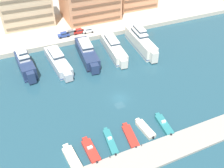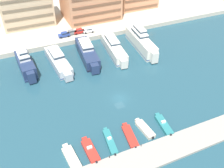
{
  "view_description": "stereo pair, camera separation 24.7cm",
  "coord_description": "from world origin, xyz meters",
  "px_view_note": "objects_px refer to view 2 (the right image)",
  "views": [
    {
      "loc": [
        -22.01,
        -44.8,
        44.12
      ],
      "look_at": [
        -0.65,
        3.68,
        2.5
      ],
      "focal_mm": 40.0,
      "sensor_mm": 36.0,
      "label": 1
    },
    {
      "loc": [
        -21.79,
        -44.9,
        44.12
      ],
      "look_at": [
        -0.65,
        3.68,
        2.5
      ],
      "focal_mm": 40.0,
      "sensor_mm": 36.0,
      "label": 2
    }
  ],
  "objects_px": {
    "yacht_navy_far_left": "(26,64)",
    "motorboat_red_left": "(90,150)",
    "motorboat_cream_center": "(145,129)",
    "car_red_mid_left": "(79,31)",
    "yacht_ivory_center": "(141,41)",
    "yacht_navy_mid_left": "(87,52)",
    "yacht_ivory_center_left": "(114,48)",
    "car_white_center_left": "(89,30)",
    "motorboat_teal_center_right": "(164,125)",
    "car_blue_far_left": "(64,34)",
    "motorboat_teal_mid_left": "(110,142)",
    "motorboat_red_center_left": "(130,136)",
    "motorboat_cream_far_left": "(71,158)",
    "car_grey_left": "(71,32)",
    "yacht_silver_left": "(58,61)"
  },
  "relations": [
    {
      "from": "yacht_navy_mid_left",
      "to": "motorboat_red_left",
      "type": "distance_m",
      "value": 37.7
    },
    {
      "from": "motorboat_cream_center",
      "to": "yacht_navy_far_left",
      "type": "bearing_deg",
      "value": 120.87
    },
    {
      "from": "motorboat_cream_far_left",
      "to": "motorboat_red_center_left",
      "type": "height_order",
      "value": "motorboat_cream_far_left"
    },
    {
      "from": "yacht_navy_far_left",
      "to": "yacht_navy_mid_left",
      "type": "relative_size",
      "value": 0.77
    },
    {
      "from": "motorboat_red_center_left",
      "to": "motorboat_cream_center",
      "type": "height_order",
      "value": "motorboat_cream_center"
    },
    {
      "from": "yacht_silver_left",
      "to": "motorboat_cream_center",
      "type": "bearing_deg",
      "value": -71.34
    },
    {
      "from": "car_grey_left",
      "to": "car_red_mid_left",
      "type": "relative_size",
      "value": 1.0
    },
    {
      "from": "motorboat_teal_center_right",
      "to": "car_blue_far_left",
      "type": "bearing_deg",
      "value": 101.74
    },
    {
      "from": "motorboat_red_center_left",
      "to": "motorboat_cream_center",
      "type": "xyz_separation_m",
      "value": [
        4.02,
        0.37,
        0.11
      ]
    },
    {
      "from": "motorboat_teal_center_right",
      "to": "car_red_mid_left",
      "type": "distance_m",
      "value": 50.74
    },
    {
      "from": "motorboat_red_left",
      "to": "car_grey_left",
      "type": "bearing_deg",
      "value": 78.03
    },
    {
      "from": "motorboat_teal_mid_left",
      "to": "motorboat_cream_far_left",
      "type": "bearing_deg",
      "value": -176.13
    },
    {
      "from": "yacht_ivory_center",
      "to": "yacht_navy_far_left",
      "type": "bearing_deg",
      "value": 177.48
    },
    {
      "from": "motorboat_red_center_left",
      "to": "car_white_center_left",
      "type": "relative_size",
      "value": 1.81
    },
    {
      "from": "yacht_navy_mid_left",
      "to": "motorboat_teal_center_right",
      "type": "bearing_deg",
      "value": -79.6
    },
    {
      "from": "car_red_mid_left",
      "to": "car_blue_far_left",
      "type": "bearing_deg",
      "value": -175.37
    },
    {
      "from": "motorboat_red_left",
      "to": "motorboat_teal_mid_left",
      "type": "relative_size",
      "value": 0.93
    },
    {
      "from": "yacht_navy_mid_left",
      "to": "car_white_center_left",
      "type": "height_order",
      "value": "yacht_navy_mid_left"
    },
    {
      "from": "motorboat_red_left",
      "to": "car_white_center_left",
      "type": "xyz_separation_m",
      "value": [
        17.23,
        49.94,
        2.06
      ]
    },
    {
      "from": "yacht_silver_left",
      "to": "motorboat_cream_far_left",
      "type": "relative_size",
      "value": 2.67
    },
    {
      "from": "motorboat_red_center_left",
      "to": "yacht_ivory_center",
      "type": "bearing_deg",
      "value": 57.96
    },
    {
      "from": "yacht_ivory_center_left",
      "to": "car_white_center_left",
      "type": "distance_m",
      "value": 15.09
    },
    {
      "from": "yacht_silver_left",
      "to": "car_grey_left",
      "type": "bearing_deg",
      "value": 60.6
    },
    {
      "from": "yacht_navy_mid_left",
      "to": "motorboat_red_center_left",
      "type": "relative_size",
      "value": 2.67
    },
    {
      "from": "motorboat_red_left",
      "to": "motorboat_teal_center_right",
      "type": "height_order",
      "value": "motorboat_red_left"
    },
    {
      "from": "motorboat_teal_center_right",
      "to": "car_blue_far_left",
      "type": "height_order",
      "value": "car_blue_far_left"
    },
    {
      "from": "yacht_ivory_center_left",
      "to": "motorboat_red_center_left",
      "type": "relative_size",
      "value": 2.76
    },
    {
      "from": "yacht_ivory_center_left",
      "to": "motorboat_teal_mid_left",
      "type": "bearing_deg",
      "value": -114.98
    },
    {
      "from": "yacht_ivory_center",
      "to": "motorboat_red_center_left",
      "type": "height_order",
      "value": "yacht_ivory_center"
    },
    {
      "from": "car_grey_left",
      "to": "car_white_center_left",
      "type": "xyz_separation_m",
      "value": [
        6.47,
        -0.84,
        0.0
      ]
    },
    {
      "from": "yacht_navy_mid_left",
      "to": "car_red_mid_left",
      "type": "xyz_separation_m",
      "value": [
        2.0,
        14.82,
        0.57
      ]
    },
    {
      "from": "yacht_navy_far_left",
      "to": "motorboat_red_center_left",
      "type": "height_order",
      "value": "yacht_navy_far_left"
    },
    {
      "from": "yacht_navy_mid_left",
      "to": "motorboat_cream_center",
      "type": "height_order",
      "value": "yacht_navy_mid_left"
    },
    {
      "from": "motorboat_teal_mid_left",
      "to": "motorboat_cream_center",
      "type": "bearing_deg",
      "value": 1.68
    },
    {
      "from": "yacht_silver_left",
      "to": "motorboat_cream_far_left",
      "type": "xyz_separation_m",
      "value": [
        -6.14,
        -35.29,
        -1.26
      ]
    },
    {
      "from": "yacht_silver_left",
      "to": "motorboat_teal_center_right",
      "type": "height_order",
      "value": "yacht_silver_left"
    },
    {
      "from": "car_blue_far_left",
      "to": "car_white_center_left",
      "type": "height_order",
      "value": "same"
    },
    {
      "from": "motorboat_teal_center_right",
      "to": "car_white_center_left",
      "type": "relative_size",
      "value": 1.76
    },
    {
      "from": "motorboat_red_left",
      "to": "motorboat_teal_center_right",
      "type": "distance_m",
      "value": 18.31
    },
    {
      "from": "motorboat_teal_mid_left",
      "to": "motorboat_red_center_left",
      "type": "bearing_deg",
      "value": -1.31
    },
    {
      "from": "motorboat_red_left",
      "to": "motorboat_cream_center",
      "type": "bearing_deg",
      "value": 3.04
    },
    {
      "from": "yacht_navy_far_left",
      "to": "motorboat_red_left",
      "type": "xyz_separation_m",
      "value": [
        7.66,
        -36.26,
        -1.99
      ]
    },
    {
      "from": "motorboat_cream_center",
      "to": "motorboat_red_center_left",
      "type": "bearing_deg",
      "value": -174.76
    },
    {
      "from": "motorboat_cream_center",
      "to": "car_red_mid_left",
      "type": "height_order",
      "value": "car_red_mid_left"
    },
    {
      "from": "yacht_ivory_center",
      "to": "motorboat_red_center_left",
      "type": "xyz_separation_m",
      "value": [
        -21.41,
        -34.21,
        -2.33
      ]
    },
    {
      "from": "motorboat_cream_far_left",
      "to": "motorboat_teal_mid_left",
      "type": "distance_m",
      "value": 8.94
    },
    {
      "from": "car_red_mid_left",
      "to": "yacht_navy_mid_left",
      "type": "bearing_deg",
      "value": -97.69
    },
    {
      "from": "motorboat_cream_far_left",
      "to": "car_blue_far_left",
      "type": "distance_m",
      "value": 51.75
    },
    {
      "from": "motorboat_red_left",
      "to": "motorboat_cream_center",
      "type": "distance_m",
      "value": 13.6
    },
    {
      "from": "motorboat_teal_mid_left",
      "to": "motorboat_red_center_left",
      "type": "relative_size",
      "value": 1.03
    }
  ]
}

